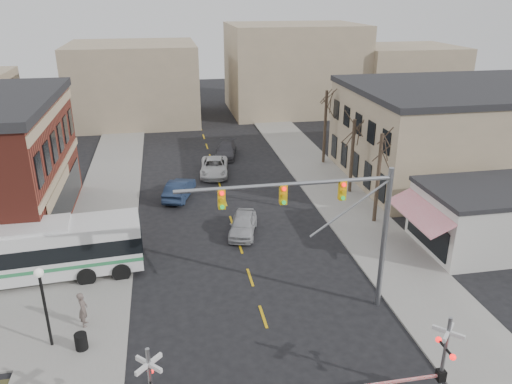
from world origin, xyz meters
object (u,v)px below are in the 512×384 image
street_lamp (42,291)px  trash_bin (81,341)px  car_a (243,224)px  pedestrian_near (83,309)px  car_d (226,150)px  car_c (214,167)px  transit_bus (25,252)px  car_b (179,189)px  rr_crossing_east (434,360)px  pedestrian_far (56,266)px  traffic_signal_mast (332,213)px

street_lamp → trash_bin: size_ratio=5.10×
car_a → pedestrian_near: bearing=-121.4°
car_d → car_c: bearing=-96.5°
transit_bus → car_b: 14.76m
transit_bus → car_c: bearing=52.2°
trash_bin → car_d: size_ratio=0.17×
street_lamp → rr_crossing_east: bearing=-21.2°
transit_bus → pedestrian_far: bearing=-9.6°
car_c → pedestrian_near: bearing=-105.1°
car_b → car_d: bearing=-99.0°
rr_crossing_east → car_c: bearing=101.5°
car_b → car_d: (5.27, 10.40, -0.08)m
traffic_signal_mast → pedestrian_near: 13.58m
rr_crossing_east → car_c: rr_crossing_east is taller
rr_crossing_east → car_c: size_ratio=1.03×
traffic_signal_mast → car_c: traffic_signal_mast is taller
rr_crossing_east → traffic_signal_mast: bearing=108.9°
traffic_signal_mast → car_d: (-1.87, 27.90, -5.08)m
traffic_signal_mast → car_d: size_ratio=2.24×
car_c → pedestrian_far: pedestrian_far is taller
traffic_signal_mast → pedestrian_far: size_ratio=6.61×
car_b → pedestrian_near: bearing=89.4°
trash_bin → car_c: bearing=69.3°
trash_bin → car_d: (10.75, 28.91, 0.17)m
rr_crossing_east → pedestrian_far: (-17.22, 12.69, -1.03)m
transit_bus → pedestrian_near: 6.56m
traffic_signal_mast → car_c: bearing=99.2°
rr_crossing_east → trash_bin: (-14.95, 5.81, -1.43)m
rr_crossing_east → car_d: bearing=96.9°
transit_bus → car_a: size_ratio=3.10×
transit_bus → traffic_signal_mast: 18.04m
pedestrian_near → transit_bus: bearing=35.5°
trash_bin → car_c: car_c is taller
rr_crossing_east → car_b: size_ratio=1.17×
rr_crossing_east → street_lamp: street_lamp is taller
rr_crossing_east → car_c: 30.14m
street_lamp → pedestrian_near: size_ratio=2.23×
transit_bus → rr_crossing_east: bearing=-34.5°
transit_bus → car_a: (13.53, 3.78, -1.18)m
rr_crossing_east → car_a: bearing=107.6°
pedestrian_far → rr_crossing_east: bearing=-82.8°
transit_bus → car_d: transit_bus is taller
traffic_signal_mast → street_lamp: size_ratio=2.56×
pedestrian_far → car_d: bearing=13.1°
street_lamp → car_b: (6.96, 17.93, -2.38)m
traffic_signal_mast → car_d: traffic_signal_mast is taller
traffic_signal_mast → car_a: size_ratio=2.50×
traffic_signal_mast → trash_bin: traffic_signal_mast is taller
car_a → car_c: bearing=108.7°
car_d → street_lamp: bearing=-100.8°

